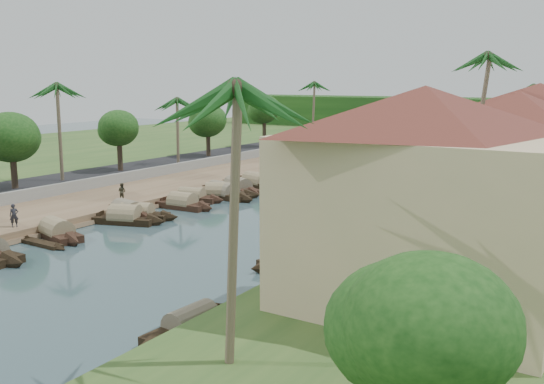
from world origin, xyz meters
The scene contains 40 objects.
ground centered at (0.00, 0.00, 0.00)m, with size 220.00×220.00×0.00m, color #354B50.
left_bank centered at (-16.00, 20.00, 0.40)m, with size 10.00×180.00×0.80m, color brown.
right_bank centered at (19.00, 20.00, 0.60)m, with size 16.00×180.00×1.20m, color #284A1D.
road centered at (-24.50, 20.00, 0.70)m, with size 8.00×180.00×1.40m, color black.
retaining_wall centered at (-20.20, 20.00, 1.35)m, with size 0.40×180.00×1.10m, color gray.
treeline centered at (0.00, 100.00, 4.00)m, with size 120.00×14.00×8.00m.
bridge centered at (0.00, 72.00, 1.72)m, with size 28.00×4.00×2.40m.
building_near centered at (18.99, -2.00, 6.38)m, with size 14.85×14.85×10.20m.
building_mid centered at (19.99, 14.00, 6.13)m, with size 14.11×14.11×9.70m.
building_far centered at (18.99, 28.00, 6.38)m, with size 15.59×15.59×10.20m.
sampan_4 centered at (-9.53, 0.55, 0.41)m, with size 7.67×3.53×2.15m.
sampan_5 centered at (-8.69, 6.69, 0.42)m, with size 7.36×3.95×2.29m.
sampan_6 centered at (-10.02, 8.21, 0.42)m, with size 7.74×3.17×2.25m.
sampan_7 centered at (-8.95, 8.29, 0.41)m, with size 7.70×4.10×2.05m.
sampan_8 centered at (-8.57, 13.73, 0.42)m, with size 7.02×2.08×2.17m.
sampan_9 centered at (-8.67, 20.02, 0.42)m, with size 9.49×4.02×2.34m.
sampan_10 centered at (-9.89, 16.64, 0.41)m, with size 7.19×3.15×1.98m.
sampan_11 centered at (-8.68, 19.59, 0.42)m, with size 8.07×5.65×2.35m.
sampan_12 centered at (-9.37, 23.61, 0.42)m, with size 9.17×5.59×2.22m.
sampan_13 centered at (-9.42, 27.18, 0.42)m, with size 8.65×4.02×2.31m.
sampan_14 centered at (10.19, -7.55, 0.40)m, with size 1.83×7.31×1.81m.
sampan_15 centered at (9.10, 4.72, 0.41)m, with size 4.46×8.15×2.18m.
sampan_16 centered at (9.89, 24.11, 0.41)m, with size 1.82×8.09×2.00m.
canoe_1 centered at (-8.70, -1.42, 0.10)m, with size 5.31×1.00×0.86m.
canoe_2 centered at (-8.41, 20.72, 0.10)m, with size 5.30×0.88×0.77m.
palm_0 centered at (15.00, -10.95, 11.15)m, with size 3.20×3.20×11.75m.
palm_1 centered at (16.00, 5.14, 9.24)m, with size 3.20×3.20×9.77m.
palm_2 centered at (15.00, 22.98, 13.27)m, with size 3.20×3.20×13.95m.
palm_3 centered at (16.00, 39.46, 10.51)m, with size 3.20×3.20×11.09m.
palm_5 centered at (-24.00, 12.81, 10.90)m, with size 3.20×3.20×11.28m.
palm_6 centered at (-22.00, 28.68, 9.14)m, with size 3.20×3.20×9.47m.
palm_7 centered at (14.00, 56.61, 10.65)m, with size 3.20×3.20×11.23m.
palm_8 centered at (-20.50, 60.69, 10.95)m, with size 3.20×3.20×11.34m.
tree_2 centered at (-24.00, 7.27, 6.21)m, with size 5.37×5.37×7.09m.
tree_3 centered at (-24.00, 20.94, 6.16)m, with size 4.53×4.53×6.71m.
tree_4 centered at (-24.00, 37.23, 6.11)m, with size 4.99×4.99×6.84m.
tree_5 centered at (-24.00, 51.32, 7.03)m, with size 4.81×4.81×7.71m.
tree_7 centered at (23.00, -13.68, 5.35)m, with size 4.43×4.43×6.04m.
person_near centered at (-12.33, -1.00, 1.68)m, with size 0.64×0.42×1.75m, color #23232A.
person_far centered at (-13.20, 10.73, 1.59)m, with size 0.77×0.60×1.58m, color #343324.
Camera 1 is at (27.56, -27.99, 11.62)m, focal length 40.00 mm.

